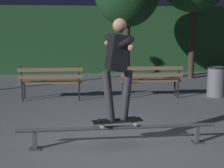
{
  "coord_description": "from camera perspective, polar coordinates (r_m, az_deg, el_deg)",
  "views": [
    {
      "loc": [
        -0.67,
        -4.99,
        1.85
      ],
      "look_at": [
        -0.01,
        0.83,
        0.85
      ],
      "focal_mm": 54.18,
      "sensor_mm": 36.0,
      "label": 1
    }
  ],
  "objects": [
    {
      "name": "hedge_backdrop",
      "position": [
        14.06,
        -3.79,
        7.52
      ],
      "size": [
        24.0,
        1.2,
        2.65
      ],
      "primitive_type": "cube",
      "color": "#234C28",
      "rests_on": "ground"
    },
    {
      "name": "park_bench_leftmost",
      "position": [
        8.63,
        -10.27,
        0.77
      ],
      "size": [
        1.61,
        0.47,
        0.88
      ],
      "color": "black",
      "rests_on": "ground"
    },
    {
      "name": "ground_plane",
      "position": [
        5.37,
        1.09,
        -10.48
      ],
      "size": [
        90.0,
        90.0,
        0.0
      ],
      "primitive_type": "plane",
      "color": "slate"
    },
    {
      "name": "grind_rail",
      "position": [
        5.31,
        1.05,
        -7.76
      ],
      "size": [
        3.12,
        0.18,
        0.33
      ],
      "color": "#47474C",
      "rests_on": "ground"
    },
    {
      "name": "skateboard",
      "position": [
        5.27,
        0.92,
        -6.29
      ],
      "size": [
        0.8,
        0.31,
        0.09
      ],
      "color": "black",
      "rests_on": "grind_rail"
    },
    {
      "name": "park_bench_left_center",
      "position": [
        8.84,
        6.59,
        1.07
      ],
      "size": [
        1.61,
        0.47,
        0.88
      ],
      "color": "black",
      "rests_on": "ground"
    },
    {
      "name": "trash_can",
      "position": [
        9.43,
        17.21,
        0.47
      ],
      "size": [
        0.52,
        0.52,
        0.8
      ],
      "color": "slate",
      "rests_on": "ground"
    },
    {
      "name": "skateboarder",
      "position": [
        5.09,
        0.98,
        3.89
      ],
      "size": [
        0.63,
        1.4,
        1.56
      ],
      "color": "black",
      "rests_on": "skateboard"
    }
  ]
}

